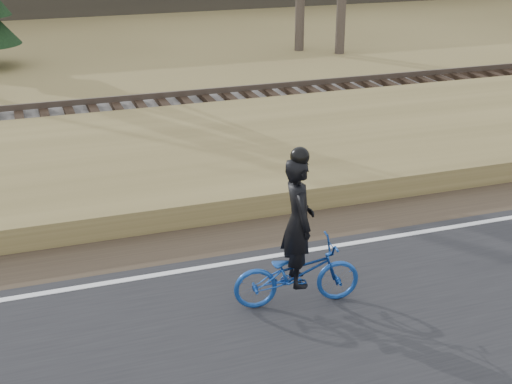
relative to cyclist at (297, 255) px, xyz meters
name	(u,v)px	position (x,y,z in m)	size (l,w,h in m)	color
ground	(167,283)	(-1.61, 1.26, -0.82)	(120.00, 120.00, 0.00)	olive
road	(212,378)	(-1.61, -1.24, -0.79)	(120.00, 6.00, 0.06)	black
edge_line	(164,274)	(-1.61, 1.46, -0.76)	(120.00, 0.12, 0.01)	silver
shoulder	(152,249)	(-1.61, 2.46, -0.80)	(120.00, 1.60, 0.04)	#473A2B
embankment	(121,177)	(-1.61, 5.46, -0.60)	(120.00, 5.00, 0.44)	olive
ballast	(97,125)	(-1.61, 9.26, -0.60)	(120.00, 3.00, 0.45)	slate
railroad	(95,114)	(-1.61, 9.26, -0.29)	(120.00, 2.40, 0.29)	black
cyclist	(297,255)	(0.00, 0.00, 0.00)	(1.89, 0.87, 2.36)	#153F92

